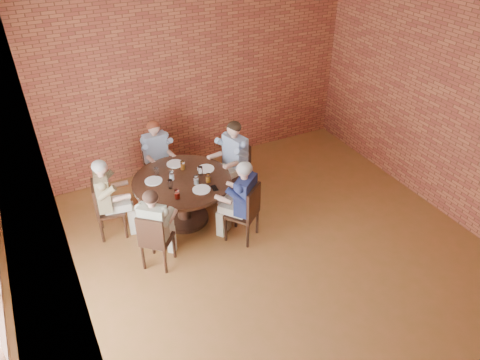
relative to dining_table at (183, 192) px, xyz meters
name	(u,v)px	position (x,y,z in m)	size (l,w,h in m)	color
floor	(275,289)	(0.52, -1.91, -0.53)	(7.00, 7.00, 0.00)	brown
ceiling	(290,27)	(0.52, -1.91, 2.87)	(7.00, 7.00, 0.00)	beige
wall_back	(173,78)	(0.52, 1.59, 1.17)	(7.00, 7.00, 0.00)	#97492B
ceiling_beam	(4,87)	(-1.93, -1.91, 2.74)	(0.22, 6.90, 0.26)	#311B10
dining_table	(183,192)	(0.00, 0.00, 0.00)	(1.48, 1.48, 0.75)	#311B10
chair_a	(236,167)	(1.06, 0.30, -0.02)	(0.53, 0.53, 0.94)	#311B10
diner_a	(232,160)	(0.97, 0.28, 0.14)	(0.53, 0.66, 1.34)	#3D62A0
chair_b	(157,162)	(-0.06, 1.07, -0.04)	(0.42, 0.42, 0.90)	#311B10
diner_b	(158,157)	(-0.06, 0.99, 0.10)	(0.49, 0.60, 1.26)	gray
chair_c	(104,207)	(-1.15, 0.19, -0.03)	(0.46, 0.46, 0.90)	#311B10
diner_c	(108,199)	(-1.07, 0.18, 0.11)	(0.49, 0.61, 1.27)	brown
chair_d	(155,239)	(-0.71, -0.81, -0.04)	(0.54, 0.54, 0.88)	#311B10
diner_d	(156,228)	(-0.67, -0.75, 0.09)	(0.47, 0.58, 1.24)	#B59D8E
chair_e	(247,211)	(0.66, -0.83, -0.03)	(0.58, 0.58, 0.92)	#311B10
diner_e	(242,201)	(0.61, -0.77, 0.12)	(0.51, 0.63, 1.30)	#1A224B
plate_a	(206,169)	(0.44, 0.11, 0.23)	(0.26, 0.26, 0.01)	white
plate_b	(175,164)	(0.06, 0.46, 0.23)	(0.26, 0.26, 0.01)	white
plate_c	(154,181)	(-0.39, 0.15, 0.23)	(0.26, 0.26, 0.01)	white
plate_d	(201,190)	(0.16, -0.38, 0.23)	(0.26, 0.26, 0.01)	white
glass_a	(200,171)	(0.30, 0.00, 0.29)	(0.07, 0.07, 0.14)	white
glass_b	(183,165)	(0.12, 0.27, 0.29)	(0.07, 0.07, 0.14)	white
glass_c	(156,172)	(-0.30, 0.27, 0.29)	(0.07, 0.07, 0.14)	white
glass_d	(172,176)	(-0.13, 0.06, 0.29)	(0.07, 0.07, 0.14)	white
glass_e	(170,184)	(-0.22, -0.14, 0.29)	(0.07, 0.07, 0.14)	white
glass_f	(177,194)	(-0.22, -0.42, 0.29)	(0.07, 0.07, 0.14)	white
glass_g	(196,180)	(0.15, -0.20, 0.29)	(0.07, 0.07, 0.14)	white
glass_h	(208,178)	(0.33, -0.24, 0.29)	(0.07, 0.07, 0.14)	white
smartphone	(214,188)	(0.34, -0.43, 0.23)	(0.07, 0.15, 0.01)	black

